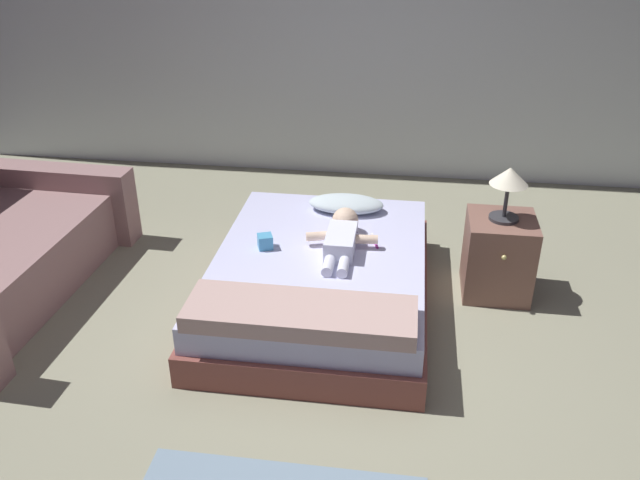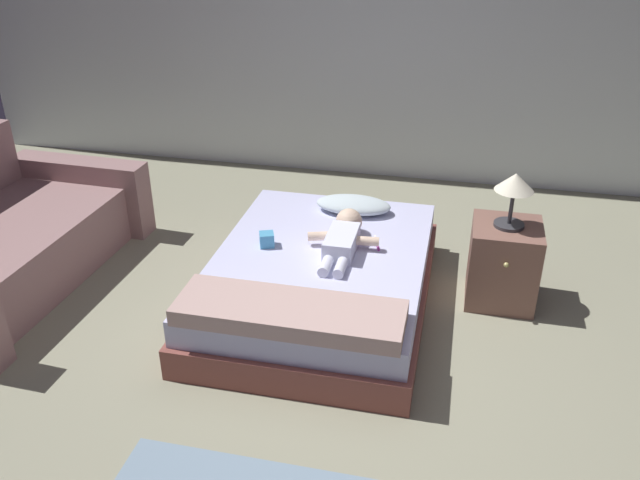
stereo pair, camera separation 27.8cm
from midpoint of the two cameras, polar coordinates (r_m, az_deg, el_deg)
The scene contains 10 objects.
ground_plane at distance 3.48m, azimuth 4.22°, elevation -12.93°, with size 8.00×8.00×0.00m, color gray.
wall_behind_bed at distance 5.68m, azimuth 9.75°, elevation 19.20°, with size 8.00×0.12×2.89m, color silver.
bed at distance 4.03m, azimuth 1.98°, elevation -3.53°, with size 1.30×1.79×0.35m.
pillow at distance 4.46m, azimuth 4.71°, elevation 3.03°, with size 0.51×0.26×0.10m.
baby at distance 4.00m, azimuth 4.03°, elevation 0.21°, with size 0.45×0.65×0.17m.
toothbrush at distance 4.08m, azimuth 6.88°, elevation -0.31°, with size 0.06×0.16×0.02m.
nightstand at distance 4.22m, azimuth 17.41°, elevation -1.97°, with size 0.41×0.44×0.51m.
lamp at distance 4.01m, azimuth 18.43°, elevation 4.35°, with size 0.23×0.23×0.34m.
blanket at distance 3.33m, azimuth -0.25°, elevation -6.38°, with size 1.17×0.37×0.09m.
toy_block at distance 4.02m, azimuth -2.67°, elevation 0.00°, with size 0.11×0.11×0.09m.
Camera 2 is at (0.47, -2.59, 2.27)m, focal length 36.91 mm.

